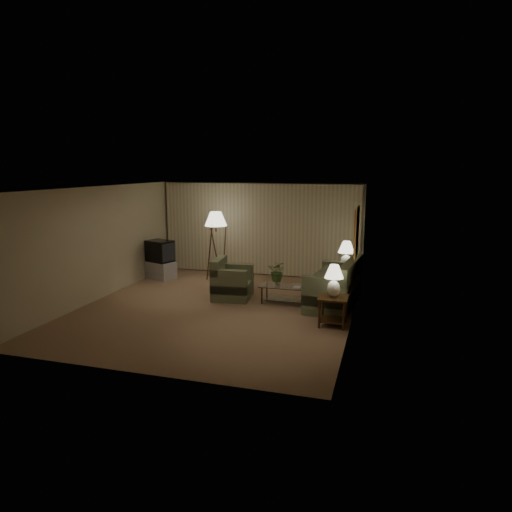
{
  "coord_description": "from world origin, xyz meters",
  "views": [
    {
      "loc": [
        3.63,
        -9.31,
        3.15
      ],
      "look_at": [
        0.73,
        0.6,
        1.12
      ],
      "focal_mm": 32.0,
      "sensor_mm": 36.0,
      "label": 1
    }
  ],
  "objects_px": {
    "table_lamp_far": "(346,253)",
    "vase": "(278,282)",
    "sofa": "(334,288)",
    "floor_lamp": "(216,244)",
    "side_table_near": "(333,306)",
    "coffee_table": "(284,291)",
    "tv_cabinet": "(161,270)",
    "table_lamp_near": "(334,278)",
    "crt_tv": "(160,251)",
    "ottoman": "(238,281)",
    "side_table_far": "(345,277)",
    "armchair": "(232,283)"
  },
  "relations": [
    {
      "from": "ottoman",
      "to": "crt_tv",
      "type": "bearing_deg",
      "value": 170.3
    },
    {
      "from": "table_lamp_near",
      "to": "tv_cabinet",
      "type": "distance_m",
      "value": 5.85
    },
    {
      "from": "table_lamp_far",
      "to": "table_lamp_near",
      "type": "bearing_deg",
      "value": -90.0
    },
    {
      "from": "side_table_far",
      "to": "ottoman",
      "type": "relative_size",
      "value": 0.92
    },
    {
      "from": "sofa",
      "to": "table_lamp_near",
      "type": "relative_size",
      "value": 3.27
    },
    {
      "from": "table_lamp_far",
      "to": "tv_cabinet",
      "type": "distance_m",
      "value": 5.26
    },
    {
      "from": "side_table_far",
      "to": "crt_tv",
      "type": "bearing_deg",
      "value": -179.68
    },
    {
      "from": "crt_tv",
      "to": "vase",
      "type": "bearing_deg",
      "value": 0.55
    },
    {
      "from": "side_table_far",
      "to": "coffee_table",
      "type": "bearing_deg",
      "value": -133.84
    },
    {
      "from": "armchair",
      "to": "tv_cabinet",
      "type": "relative_size",
      "value": 1.17
    },
    {
      "from": "sofa",
      "to": "floor_lamp",
      "type": "distance_m",
      "value": 3.9
    },
    {
      "from": "side_table_near",
      "to": "table_lamp_near",
      "type": "relative_size",
      "value": 0.92
    },
    {
      "from": "side_table_far",
      "to": "tv_cabinet",
      "type": "distance_m",
      "value": 5.2
    },
    {
      "from": "armchair",
      "to": "vase",
      "type": "height_order",
      "value": "armchair"
    },
    {
      "from": "side_table_far",
      "to": "table_lamp_near",
      "type": "distance_m",
      "value": 2.66
    },
    {
      "from": "side_table_near",
      "to": "side_table_far",
      "type": "distance_m",
      "value": 2.6
    },
    {
      "from": "sofa",
      "to": "tv_cabinet",
      "type": "height_order",
      "value": "sofa"
    },
    {
      "from": "sofa",
      "to": "vase",
      "type": "distance_m",
      "value": 1.3
    },
    {
      "from": "ottoman",
      "to": "coffee_table",
      "type": "bearing_deg",
      "value": -32.1
    },
    {
      "from": "crt_tv",
      "to": "ottoman",
      "type": "height_order",
      "value": "crt_tv"
    },
    {
      "from": "sofa",
      "to": "table_lamp_far",
      "type": "relative_size",
      "value": 2.97
    },
    {
      "from": "side_table_near",
      "to": "coffee_table",
      "type": "height_order",
      "value": "side_table_near"
    },
    {
      "from": "armchair",
      "to": "side_table_far",
      "type": "relative_size",
      "value": 1.81
    },
    {
      "from": "floor_lamp",
      "to": "crt_tv",
      "type": "bearing_deg",
      "value": -165.5
    },
    {
      "from": "sofa",
      "to": "floor_lamp",
      "type": "height_order",
      "value": "floor_lamp"
    },
    {
      "from": "table_lamp_far",
      "to": "vase",
      "type": "bearing_deg",
      "value": -136.97
    },
    {
      "from": "side_table_near",
      "to": "ottoman",
      "type": "bearing_deg",
      "value": 141.79
    },
    {
      "from": "side_table_near",
      "to": "table_lamp_far",
      "type": "bearing_deg",
      "value": 90.0
    },
    {
      "from": "tv_cabinet",
      "to": "vase",
      "type": "bearing_deg",
      "value": 0.55
    },
    {
      "from": "tv_cabinet",
      "to": "table_lamp_near",
      "type": "bearing_deg",
      "value": -6.37
    },
    {
      "from": "sofa",
      "to": "side_table_far",
      "type": "bearing_deg",
      "value": 179.65
    },
    {
      "from": "sofa",
      "to": "coffee_table",
      "type": "relative_size",
      "value": 1.97
    },
    {
      "from": "armchair",
      "to": "sofa",
      "type": "bearing_deg",
      "value": -93.67
    },
    {
      "from": "coffee_table",
      "to": "tv_cabinet",
      "type": "distance_m",
      "value": 4.12
    },
    {
      "from": "table_lamp_near",
      "to": "coffee_table",
      "type": "height_order",
      "value": "table_lamp_near"
    },
    {
      "from": "floor_lamp",
      "to": "vase",
      "type": "distance_m",
      "value": 2.84
    },
    {
      "from": "sofa",
      "to": "armchair",
      "type": "bearing_deg",
      "value": -81.58
    },
    {
      "from": "side_table_near",
      "to": "floor_lamp",
      "type": "bearing_deg",
      "value": 140.79
    },
    {
      "from": "table_lamp_far",
      "to": "ottoman",
      "type": "relative_size",
      "value": 1.1
    },
    {
      "from": "tv_cabinet",
      "to": "crt_tv",
      "type": "relative_size",
      "value": 1.12
    },
    {
      "from": "tv_cabinet",
      "to": "ottoman",
      "type": "distance_m",
      "value": 2.51
    },
    {
      "from": "crt_tv",
      "to": "side_table_far",
      "type": "bearing_deg",
      "value": 20.26
    },
    {
      "from": "side_table_near",
      "to": "coffee_table",
      "type": "distance_m",
      "value": 1.81
    },
    {
      "from": "side_table_near",
      "to": "tv_cabinet",
      "type": "height_order",
      "value": "side_table_near"
    },
    {
      "from": "armchair",
      "to": "side_table_near",
      "type": "relative_size",
      "value": 1.81
    },
    {
      "from": "sofa",
      "to": "table_lamp_far",
      "type": "xyz_separation_m",
      "value": [
        0.15,
        1.25,
        0.6
      ]
    },
    {
      "from": "side_table_near",
      "to": "floor_lamp",
      "type": "height_order",
      "value": "floor_lamp"
    },
    {
      "from": "tv_cabinet",
      "to": "ottoman",
      "type": "height_order",
      "value": "tv_cabinet"
    },
    {
      "from": "side_table_near",
      "to": "side_table_far",
      "type": "height_order",
      "value": "same"
    },
    {
      "from": "table_lamp_far",
      "to": "vase",
      "type": "xyz_separation_m",
      "value": [
        -1.45,
        -1.35,
        -0.54
      ]
    }
  ]
}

